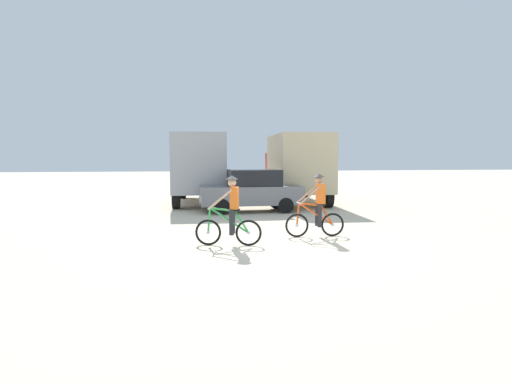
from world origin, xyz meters
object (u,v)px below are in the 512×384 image
Objects in this scene: box_truck_tan_camper at (296,165)px; sedan_parked at (252,191)px; cyclist_orange_shirt at (230,213)px; cyclist_cowboy_hat at (317,208)px; box_truck_grey_hauler at (200,165)px.

box_truck_tan_camper is 1.62× the size of sedan_parked.
sedan_parked is at bearing 76.87° from cyclist_orange_shirt.
sedan_parked is 2.33× the size of cyclist_orange_shirt.
cyclist_orange_shirt is 1.00× the size of cyclist_cowboy_hat.
box_truck_tan_camper reaches higher than cyclist_orange_shirt.
sedan_parked is at bearing 98.63° from cyclist_cowboy_hat.
cyclist_orange_shirt is (-1.65, -7.05, -0.04)m from sedan_parked.
sedan_parked is 6.24m from cyclist_cowboy_hat.
box_truck_grey_hauler is at bearing 117.53° from sedan_parked.
box_truck_tan_camper is at bearing -6.48° from box_truck_grey_hauler.
sedan_parked is at bearing -62.47° from box_truck_grey_hauler.
sedan_parked is (1.97, -3.79, -0.99)m from box_truck_grey_hauler.
sedan_parked is 2.33× the size of cyclist_cowboy_hat.
cyclist_cowboy_hat is (2.58, 0.89, 0.00)m from cyclist_orange_shirt.
cyclist_orange_shirt is (-4.41, -10.30, -1.03)m from box_truck_tan_camper.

